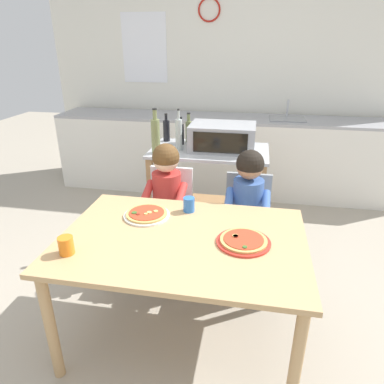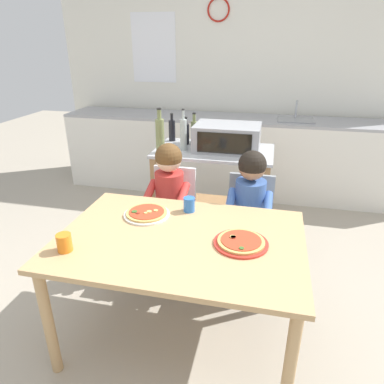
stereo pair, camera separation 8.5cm
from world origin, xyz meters
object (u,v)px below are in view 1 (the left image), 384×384
object	(u,v)px
dining_chair_right	(246,219)
drinking_cup_orange	(66,245)
pizza_plate_white	(147,214)
pizza_plate_red_rimmed	(243,241)
bottle_dark_olive_oil	(166,130)
kitchen_island_cart	(209,180)
bottle_clear_vinegar	(179,134)
toaster_oven	(222,137)
dining_chair_left	(169,211)
child_in_blue_striped_shirt	(247,203)
drinking_cup_blue	(189,205)
child_in_red_shirt	(165,194)
bottle_tall_green_wine	(181,134)
bottle_slim_sauce	(189,130)
bottle_brown_beer	(156,135)
dining_table	(183,250)

from	to	relation	value
dining_chair_right	drinking_cup_orange	xyz separation A→B (m)	(-0.90, -1.02, 0.29)
pizza_plate_white	pizza_plate_red_rimmed	distance (m)	0.65
bottle_dark_olive_oil	kitchen_island_cart	bearing A→B (deg)	-24.85
dining_chair_right	pizza_plate_white	bearing A→B (deg)	-138.99
bottle_clear_vinegar	dining_chair_right	distance (m)	0.92
toaster_oven	kitchen_island_cart	bearing A→B (deg)	-169.20
dining_chair_left	pizza_plate_white	size ratio (longest dim) A/B	2.79
child_in_blue_striped_shirt	toaster_oven	bearing A→B (deg)	111.73
pizza_plate_red_rimmed	drinking_cup_blue	xyz separation A→B (m)	(-0.37, 0.33, 0.03)
toaster_oven	dining_chair_right	size ratio (longest dim) A/B	0.68
pizza_plate_white	child_in_red_shirt	bearing A→B (deg)	89.98
bottle_tall_green_wine	bottle_dark_olive_oil	bearing A→B (deg)	151.58
kitchen_island_cart	bottle_slim_sauce	bearing A→B (deg)	136.32
bottle_dark_olive_oil	drinking_cup_blue	xyz separation A→B (m)	(0.43, -1.13, -0.20)
child_in_red_shirt	pizza_plate_red_rimmed	size ratio (longest dim) A/B	3.47
bottle_brown_beer	pizza_plate_red_rimmed	world-z (taller)	bottle_brown_beer
pizza_plate_white	kitchen_island_cart	bearing A→B (deg)	76.37
bottle_brown_beer	toaster_oven	bearing A→B (deg)	21.54
dining_chair_right	drinking_cup_blue	world-z (taller)	same
bottle_tall_green_wine	dining_table	world-z (taller)	bottle_tall_green_wine
pizza_plate_red_rimmed	child_in_red_shirt	bearing A→B (deg)	133.01
bottle_clear_vinegar	pizza_plate_white	size ratio (longest dim) A/B	1.22
kitchen_island_cart	child_in_red_shirt	world-z (taller)	child_in_red_shirt
bottle_dark_olive_oil	drinking_cup_blue	distance (m)	1.22
bottle_brown_beer	child_in_blue_striped_shirt	distance (m)	0.97
drinking_cup_blue	pizza_plate_red_rimmed	bearing A→B (deg)	-41.55
dining_chair_left	pizza_plate_red_rimmed	xyz separation A→B (m)	(0.62, -0.78, 0.26)
dining_table	drinking_cup_orange	distance (m)	0.63
bottle_brown_beer	pizza_plate_white	world-z (taller)	bottle_brown_beer
dining_table	drinking_cup_orange	bearing A→B (deg)	-154.13
bottle_clear_vinegar	child_in_blue_striped_shirt	distance (m)	0.90
dining_chair_right	pizza_plate_white	world-z (taller)	dining_chair_right
bottle_dark_olive_oil	dining_table	world-z (taller)	bottle_dark_olive_oil
dining_chair_right	bottle_slim_sauce	bearing A→B (deg)	129.36
child_in_blue_striped_shirt	drinking_cup_blue	distance (m)	0.49
bottle_dark_olive_oil	dining_chair_left	size ratio (longest dim) A/B	0.32
bottle_clear_vinegar	bottle_brown_beer	bearing A→B (deg)	-145.22
toaster_oven	bottle_dark_olive_oil	world-z (taller)	bottle_dark_olive_oil
dining_table	dining_chair_right	world-z (taller)	dining_chair_right
kitchen_island_cart	bottle_clear_vinegar	size ratio (longest dim) A/B	2.88
toaster_oven	dining_chair_left	distance (m)	0.79
bottle_slim_sauce	bottle_dark_olive_oil	xyz separation A→B (m)	(-0.21, -0.01, -0.00)
dining_table	pizza_plate_white	xyz separation A→B (m)	(-0.27, 0.21, 0.10)
pizza_plate_white	drinking_cup_blue	size ratio (longest dim) A/B	3.05
drinking_cup_orange	child_in_red_shirt	bearing A→B (deg)	73.15
toaster_oven	bottle_dark_olive_oil	distance (m)	0.57
bottle_dark_olive_oil	child_in_blue_striped_shirt	bearing A→B (deg)	-45.87
child_in_blue_striped_shirt	dining_chair_right	bearing A→B (deg)	90.00
kitchen_island_cart	pizza_plate_red_rimmed	xyz separation A→B (m)	(0.36, -1.25, 0.16)
pizza_plate_white	drinking_cup_blue	bearing A→B (deg)	25.39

